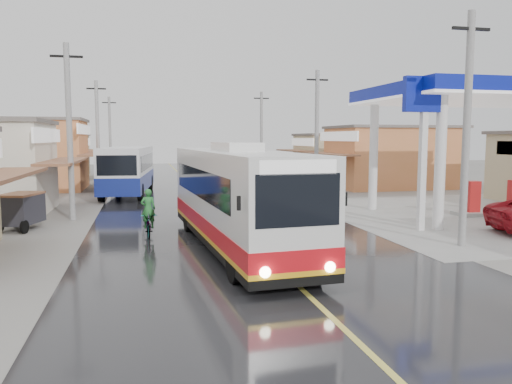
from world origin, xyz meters
TOP-DOWN VIEW (x-y plane):
  - ground at (0.00, 0.00)m, footprint 120.00×120.00m
  - road at (0.00, 15.00)m, footprint 12.00×90.00m
  - centre_line at (0.00, 15.00)m, footprint 0.15×90.00m
  - shopfronts_right at (15.00, 12.00)m, footprint 11.00×44.00m
  - utility_poles_left at (-7.00, 16.00)m, footprint 1.60×50.00m
  - utility_poles_right at (7.00, 15.00)m, footprint 1.60×36.00m
  - coach_bus at (-0.74, 1.51)m, footprint 3.36×11.70m
  - second_bus at (-4.75, 18.81)m, footprint 3.51×9.72m
  - cyclist at (-3.63, 4.25)m, footprint 0.67×1.75m
  - tricycle_near at (-8.72, 6.86)m, footprint 1.78×2.27m

SIDE VIEW (x-z plane):
  - ground at x=0.00m, z-range 0.00..0.00m
  - shopfronts_right at x=15.00m, z-range -2.40..2.40m
  - utility_poles_left at x=-7.00m, z-range -4.00..4.00m
  - utility_poles_right at x=7.00m, z-range -4.00..4.00m
  - road at x=0.00m, z-range 0.00..0.02m
  - centre_line at x=0.00m, z-range 0.02..0.03m
  - cyclist at x=-3.63m, z-range -0.32..1.54m
  - tricycle_near at x=-8.72m, z-range 0.11..1.64m
  - second_bus at x=-4.75m, z-range 0.12..3.28m
  - coach_bus at x=-0.74m, z-range -0.06..3.55m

